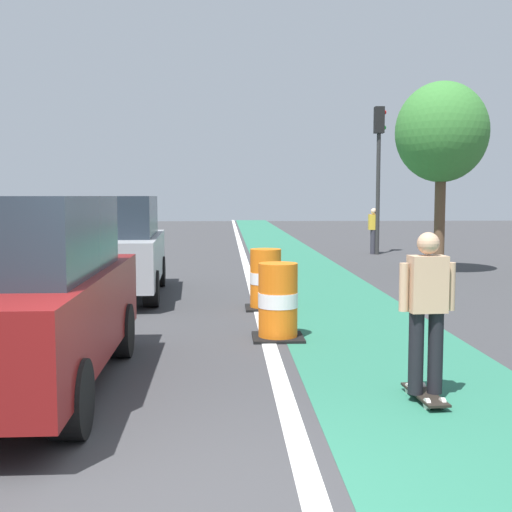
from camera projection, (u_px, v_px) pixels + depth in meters
The scene contains 12 objects.
ground_plane at pixel (180, 505), 4.40m from camera, with size 100.00×100.00×0.00m, color #38383A.
bike_lane_strip at pixel (310, 279), 16.45m from camera, with size 2.50×80.00×0.01m, color #286B51.
lane_divider_stripe at pixel (250, 279), 16.38m from camera, with size 0.20×80.00×0.01m, color silver.
skateboarder_on_lane at pixel (427, 311), 6.55m from camera, with size 0.57×0.81×1.69m.
parked_suv_nearest at pixel (19, 293), 6.89m from camera, with size 1.96×4.62×2.04m.
parked_suv_second at pixel (114, 246), 13.49m from camera, with size 2.10×4.69×2.04m.
traffic_barrel_front at pixel (278, 302), 9.48m from camera, with size 0.73×0.73×1.09m.
traffic_barrel_mid at pixel (266, 280), 12.00m from camera, with size 0.73×0.73×1.09m.
traffic_light_corner at pixel (379, 154), 22.97m from camera, with size 0.41×0.32×5.10m.
pedestrian_crossing at pixel (374, 229), 23.59m from camera, with size 0.34×0.20×1.61m.
pedestrian_waiting at pixel (373, 230), 23.33m from camera, with size 0.34×0.20×1.61m.
street_tree_sidewalk at pixel (442, 133), 17.28m from camera, with size 2.40×2.40×5.00m.
Camera 1 is at (0.31, -4.26, 2.04)m, focal length 46.66 mm.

